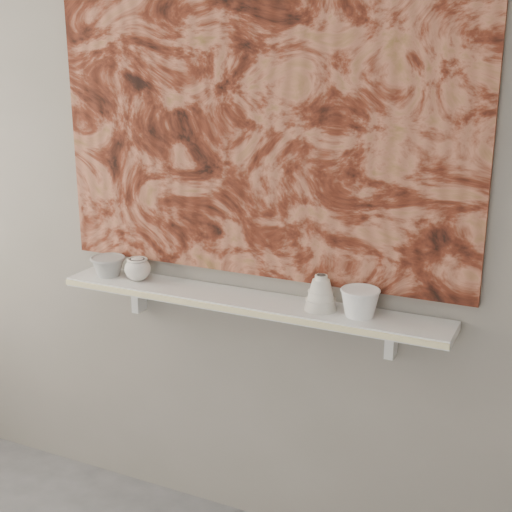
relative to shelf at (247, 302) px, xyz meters
The scene contains 11 objects.
wall_back 0.45m from the shelf, 90.00° to the left, with size 3.60×3.60×0.00m, color gray.
shelf is the anchor object (origin of this frame).
shelf_stripe 0.09m from the shelf, 90.00° to the right, with size 1.40×0.01×0.02m, color beige.
bracket_left 0.50m from the shelf, behind, with size 0.03×0.06×0.12m, color silver.
bracket_right 0.50m from the shelf, ahead, with size 0.03×0.06×0.12m, color silver.
painting 0.63m from the shelf, 90.00° to the left, with size 1.50×0.03×1.10m, color #5D2315.
house_motif 0.55m from the shelf, ahead, with size 0.09×0.00×0.08m, color black.
bowl_grey 0.58m from the shelf, behind, with size 0.13×0.13×0.08m, color #9C9C99, non-canonical shape.
cup_cream 0.45m from the shelf, behind, with size 0.10×0.10×0.09m, color white, non-canonical shape.
bell_vessel 0.28m from the shelf, ahead, with size 0.11×0.11×0.12m, color silver, non-canonical shape.
bowl_white 0.40m from the shelf, ahead, with size 0.13×0.13×0.09m, color white, non-canonical shape.
Camera 1 is at (1.00, -0.55, 1.75)m, focal length 50.00 mm.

